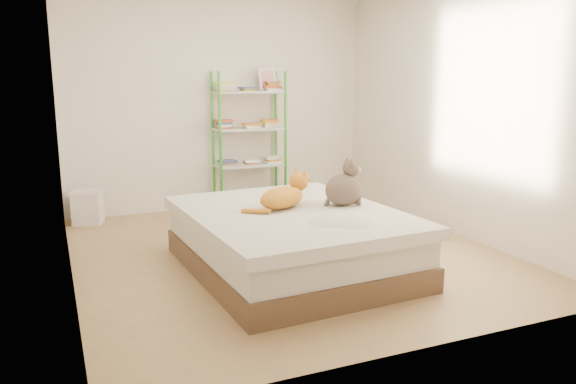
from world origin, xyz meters
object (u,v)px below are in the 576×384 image
shelf_unit (250,141)px  white_bin (88,207)px  grey_cat (344,183)px  cardboard_box (327,208)px  orange_cat (282,195)px  bed (291,240)px

shelf_unit → white_bin: size_ratio=4.27×
grey_cat → cardboard_box: 1.42m
grey_cat → shelf_unit: (-0.04, 2.35, 0.13)m
grey_cat → white_bin: 3.11m
orange_cat → cardboard_box: orange_cat is taller
bed → white_bin: 2.76m
orange_cat → grey_cat: (0.54, -0.12, 0.09)m
grey_cat → shelf_unit: bearing=4.8°
cardboard_box → white_bin: size_ratio=1.32×
cardboard_box → white_bin: (-2.47, 1.09, 0.01)m
cardboard_box → white_bin: cardboard_box is taller
white_bin → shelf_unit: bearing=0.9°
bed → white_bin: bearing=119.8°
cardboard_box → orange_cat: bearing=-133.3°
grey_cat → cardboard_box: size_ratio=0.76×
shelf_unit → bed: bearing=-101.0°
bed → cardboard_box: size_ratio=4.01×
orange_cat → shelf_unit: size_ratio=0.33×
grey_cat → cardboard_box: (0.47, 1.22, -0.54)m
bed → shelf_unit: shelf_unit is taller
shelf_unit → orange_cat: bearing=-102.5°
bed → white_bin: (-1.50, 2.31, -0.07)m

